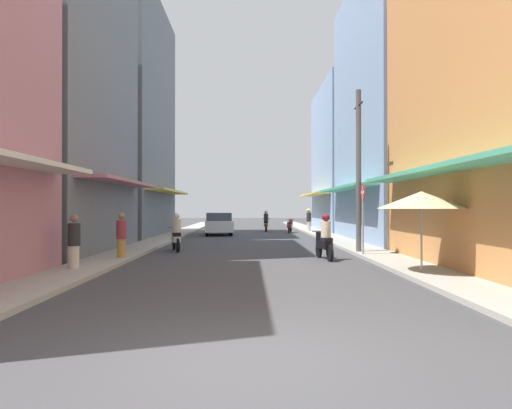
# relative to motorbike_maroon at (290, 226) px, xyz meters

# --- Properties ---
(ground_plane) EXTENTS (107.68, 107.68, 0.00)m
(ground_plane) POSITION_rel_motorbike_maroon_xyz_m (-2.92, -7.21, -0.50)
(ground_plane) COLOR #424244
(sidewalk_left) EXTENTS (1.54, 56.94, 0.12)m
(sidewalk_left) POSITION_rel_motorbike_maroon_xyz_m (-7.63, -7.21, -0.44)
(sidewalk_left) COLOR #ADA89E
(sidewalk_left) RESTS_ON ground
(sidewalk_right) EXTENTS (1.54, 56.94, 0.12)m
(sidewalk_right) POSITION_rel_motorbike_maroon_xyz_m (1.80, -7.21, -0.44)
(sidewalk_right) COLOR #ADA89E
(sidewalk_right) RESTS_ON ground
(building_left_mid) EXTENTS (7.05, 8.97, 13.79)m
(building_left_mid) POSITION_rel_motorbike_maroon_xyz_m (-11.40, -14.52, 6.39)
(building_left_mid) COLOR slate
(building_left_mid) RESTS_ON ground
(building_left_far) EXTENTS (7.05, 10.88, 14.65)m
(building_left_far) POSITION_rel_motorbike_maroon_xyz_m (-11.40, -3.65, 6.82)
(building_left_far) COLOR slate
(building_left_far) RESTS_ON ground
(building_right_mid) EXTENTS (7.05, 11.08, 13.86)m
(building_right_mid) POSITION_rel_motorbike_maroon_xyz_m (5.56, -8.68, 6.42)
(building_right_mid) COLOR #8CA5CC
(building_right_mid) RESTS_ON ground
(building_right_far) EXTENTS (7.05, 10.41, 11.04)m
(building_right_far) POSITION_rel_motorbike_maroon_xyz_m (5.56, 2.69, 5.01)
(building_right_far) COLOR #8CA5CC
(building_right_far) RESTS_ON ground
(motorbike_maroon) EXTENTS (0.62, 1.79, 0.96)m
(motorbike_maroon) POSITION_rel_motorbike_maroon_xyz_m (0.00, 0.00, 0.00)
(motorbike_maroon) COLOR black
(motorbike_maroon) RESTS_ON ground
(motorbike_orange) EXTENTS (0.55, 1.81, 1.58)m
(motorbike_orange) POSITION_rel_motorbike_maroon_xyz_m (-1.62, 1.80, 0.20)
(motorbike_orange) COLOR black
(motorbike_orange) RESTS_ON ground
(motorbike_black) EXTENTS (0.57, 1.80, 1.58)m
(motorbike_black) POSITION_rel_motorbike_maroon_xyz_m (-0.32, -17.07, 0.20)
(motorbike_black) COLOR black
(motorbike_black) RESTS_ON ground
(motorbike_white) EXTENTS (0.70, 1.76, 1.58)m
(motorbike_white) POSITION_rel_motorbike_maroon_xyz_m (-5.93, -13.82, 0.20)
(motorbike_white) COLOR black
(motorbike_white) RESTS_ON ground
(parked_car) EXTENTS (2.08, 4.23, 1.45)m
(parked_car) POSITION_rel_motorbike_maroon_xyz_m (-4.89, -2.45, 0.24)
(parked_car) COLOR silver
(parked_car) RESTS_ON ground
(pedestrian_crossing) EXTENTS (0.44, 0.44, 1.75)m
(pedestrian_crossing) POSITION_rel_motorbike_maroon_xyz_m (1.46, 0.99, 0.48)
(pedestrian_crossing) COLOR beige
(pedestrian_crossing) RESTS_ON ground
(pedestrian_midway) EXTENTS (0.34, 0.34, 1.62)m
(pedestrian_midway) POSITION_rel_motorbike_maroon_xyz_m (-7.23, -17.32, 0.31)
(pedestrian_midway) COLOR #BF8C3F
(pedestrian_midway) RESTS_ON ground
(pedestrian_foreground) EXTENTS (0.34, 0.34, 1.61)m
(pedestrian_foreground) POSITION_rel_motorbike_maroon_xyz_m (-7.78, -20.15, 0.30)
(pedestrian_foreground) COLOR beige
(pedestrian_foreground) RESTS_ON ground
(vendor_umbrella) EXTENTS (2.28, 2.28, 2.22)m
(vendor_umbrella) POSITION_rel_motorbike_maroon_xyz_m (1.56, -21.12, 1.49)
(vendor_umbrella) COLOR #99999E
(vendor_umbrella) RESTS_ON ground
(utility_pole) EXTENTS (0.20, 1.20, 6.32)m
(utility_pole) POSITION_rel_motorbike_maroon_xyz_m (1.28, -15.31, 2.73)
(utility_pole) COLOR #4C4C4F
(utility_pole) RESTS_ON ground
(street_sign_no_entry) EXTENTS (0.07, 0.60, 2.65)m
(street_sign_no_entry) POSITION_rel_motorbike_maroon_xyz_m (1.18, -16.40, 1.21)
(street_sign_no_entry) COLOR gray
(street_sign_no_entry) RESTS_ON ground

